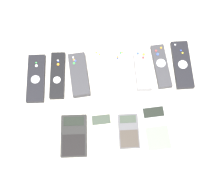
{
  "coord_description": "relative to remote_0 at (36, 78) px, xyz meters",
  "views": [
    {
      "loc": [
        -0.03,
        -0.32,
        0.99
      ],
      "look_at": [
        0.0,
        0.03,
        0.01
      ],
      "focal_mm": 50.0,
      "sensor_mm": 36.0,
      "label": 1
    }
  ],
  "objects": [
    {
      "name": "remote_3",
      "position": [
        0.22,
        -0.0,
        0.0
      ],
      "size": [
        0.06,
        0.21,
        0.03
      ],
      "rotation": [
        0.0,
        0.0,
        -0.06
      ],
      "color": "white",
      "rests_on": "ground_plane"
    },
    {
      "name": "remote_2",
      "position": [
        0.15,
        -0.0,
        0.0
      ],
      "size": [
        0.07,
        0.16,
        0.03
      ],
      "rotation": [
        0.0,
        0.0,
        0.07
      ],
      "color": "#333338",
      "rests_on": "ground_plane"
    },
    {
      "name": "remote_7",
      "position": [
        0.5,
        0.01,
        0.0
      ],
      "size": [
        0.06,
        0.18,
        0.02
      ],
      "rotation": [
        0.0,
        0.0,
        -0.02
      ],
      "color": "black",
      "rests_on": "ground_plane"
    },
    {
      "name": "calculator_1",
      "position": [
        0.21,
        -0.21,
        -0.0
      ],
      "size": [
        0.08,
        0.14,
        0.01
      ],
      "rotation": [
        0.0,
        0.0,
        0.03
      ],
      "color": "beige",
      "rests_on": "ground_plane"
    },
    {
      "name": "remote_5",
      "position": [
        0.36,
        0.0,
        0.01
      ],
      "size": [
        0.05,
        0.15,
        0.03
      ],
      "rotation": [
        0.0,
        0.0,
        -0.0
      ],
      "color": "gray",
      "rests_on": "ground_plane"
    },
    {
      "name": "ground_plane",
      "position": [
        0.25,
        -0.12,
        -0.01
      ],
      "size": [
        3.0,
        3.0,
        0.0
      ],
      "primitive_type": "plane",
      "color": "beige"
    },
    {
      "name": "calculator_0",
      "position": [
        0.12,
        -0.21,
        -0.0
      ],
      "size": [
        0.09,
        0.14,
        0.02
      ],
      "rotation": [
        0.0,
        0.0,
        -0.05
      ],
      "color": "black",
      "rests_on": "ground_plane"
    },
    {
      "name": "remote_6",
      "position": [
        0.43,
        0.01,
        0.0
      ],
      "size": [
        0.05,
        0.16,
        0.02
      ],
      "rotation": [
        0.0,
        0.0,
        0.05
      ],
      "color": "#333338",
      "rests_on": "ground_plane"
    },
    {
      "name": "remote_4",
      "position": [
        0.29,
        0.0,
        0.01
      ],
      "size": [
        0.06,
        0.15,
        0.03
      ],
      "rotation": [
        0.0,
        0.0,
        0.04
      ],
      "color": "white",
      "rests_on": "ground_plane"
    },
    {
      "name": "remote_0",
      "position": [
        0.0,
        0.0,
        0.0
      ],
      "size": [
        0.07,
        0.18,
        0.02
      ],
      "rotation": [
        0.0,
        0.0,
        -0.05
      ],
      "color": "black",
      "rests_on": "ground_plane"
    },
    {
      "name": "calculator_2",
      "position": [
        0.3,
        -0.21,
        -0.0
      ],
      "size": [
        0.07,
        0.11,
        0.01
      ],
      "rotation": [
        0.0,
        0.0,
        -0.03
      ],
      "color": "#4C4C51",
      "rests_on": "ground_plane"
    },
    {
      "name": "calculator_3",
      "position": [
        0.38,
        -0.21,
        -0.0
      ],
      "size": [
        0.09,
        0.15,
        0.02
      ],
      "rotation": [
        0.0,
        0.0,
        0.05
      ],
      "color": "#B2B2B7",
      "rests_on": "ground_plane"
    },
    {
      "name": "remote_1",
      "position": [
        0.07,
        0.0,
        0.0
      ],
      "size": [
        0.06,
        0.17,
        0.02
      ],
      "rotation": [
        0.0,
        0.0,
        -0.06
      ],
      "color": "black",
      "rests_on": "ground_plane"
    }
  ]
}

